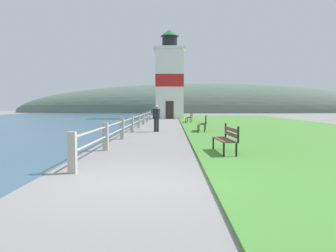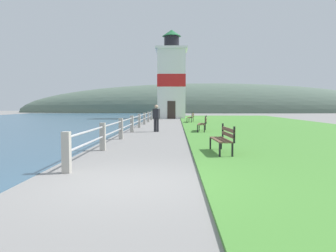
{
  "view_description": "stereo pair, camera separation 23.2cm",
  "coord_description": "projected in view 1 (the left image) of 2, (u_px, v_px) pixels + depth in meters",
  "views": [
    {
      "loc": [
        0.81,
        -6.39,
        1.56
      ],
      "look_at": [
        0.58,
        13.17,
        0.3
      ],
      "focal_mm": 35.0,
      "sensor_mm": 36.0,
      "label": 1
    },
    {
      "loc": [
        1.04,
        -6.39,
        1.56
      ],
      "look_at": [
        0.58,
        13.17,
        0.3
      ],
      "focal_mm": 35.0,
      "sensor_mm": 36.0,
      "label": 2
    }
  ],
  "objects": [
    {
      "name": "seawall_railing",
      "position": [
        136.0,
        121.0,
        20.49
      ],
      "size": [
        0.18,
        26.29,
        0.95
      ],
      "color": "#A8A399",
      "rests_on": "ground_plane"
    },
    {
      "name": "park_bench_midway",
      "position": [
        203.0,
        123.0,
        18.72
      ],
      "size": [
        0.68,
        1.74,
        0.94
      ],
      "rotation": [
        0.0,
        0.0,
        3.02
      ],
      "color": "brown",
      "rests_on": "ground_plane"
    },
    {
      "name": "person_strolling",
      "position": [
        156.0,
        117.0,
        19.02
      ],
      "size": [
        0.44,
        0.35,
        1.57
      ],
      "rotation": [
        0.0,
        0.0,
        1.12
      ],
      "color": "#28282D",
      "rests_on": "ground_plane"
    },
    {
      "name": "grass_verge",
      "position": [
        271.0,
        127.0,
        22.31
      ],
      "size": [
        12.0,
        47.83,
        0.06
      ],
      "color": "#4C8E38",
      "rests_on": "ground_plane"
    },
    {
      "name": "park_bench_near",
      "position": [
        227.0,
        137.0,
        10.32
      ],
      "size": [
        0.58,
        1.69,
        0.94
      ],
      "rotation": [
        0.0,
        0.0,
        3.21
      ],
      "color": "brown",
      "rests_on": "ground_plane"
    },
    {
      "name": "ground_plane",
      "position": [
        131.0,
        184.0,
        6.49
      ],
      "size": [
        160.0,
        160.0,
        0.0
      ],
      "primitive_type": "plane",
      "color": "gray"
    },
    {
      "name": "lighthouse",
      "position": [
        170.0,
        80.0,
        38.03
      ],
      "size": [
        3.63,
        3.63,
        10.21
      ],
      "color": "white",
      "rests_on": "ground_plane"
    },
    {
      "name": "park_bench_far",
      "position": [
        190.0,
        117.0,
        28.59
      ],
      "size": [
        0.72,
        1.95,
        0.94
      ],
      "rotation": [
        0.0,
        0.0,
        3.01
      ],
      "color": "brown",
      "rests_on": "ground_plane"
    },
    {
      "name": "distant_hillside",
      "position": [
        206.0,
        112.0,
        68.15
      ],
      "size": [
        80.0,
        16.0,
        12.0
      ],
      "color": "#566B5B",
      "rests_on": "ground_plane"
    }
  ]
}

